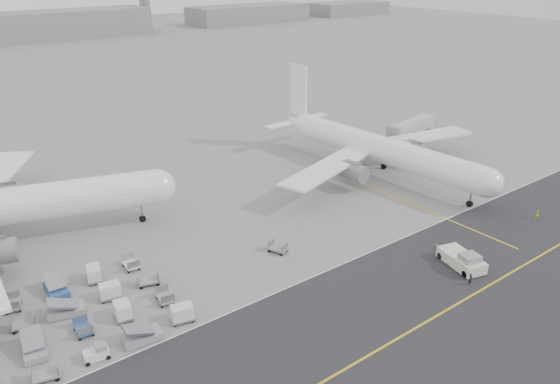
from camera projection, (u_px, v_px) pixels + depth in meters
ground at (298, 272)px, 75.14m from camera, size 700.00×700.00×0.00m
taxiway at (426, 322)px, 64.83m from camera, size 220.00×59.00×0.03m
horizon_buildings at (25, 41)px, 281.43m from camera, size 520.00×28.00×28.00m
control_tower at (144, 1)px, 317.69m from camera, size 7.00×7.00×31.25m
airliner_b at (377, 148)px, 107.45m from camera, size 52.69×53.39×18.40m
pushback_tug at (462, 260)px, 76.00m from camera, size 5.01×9.24×2.61m
jet_bridge at (412, 128)px, 123.08m from camera, size 16.92×5.96×6.31m
gse_cluster at (75, 323)px, 64.61m from camera, size 32.42×27.40×2.17m
stray_dolly at (278, 252)px, 80.21m from camera, size 2.50×3.08×1.64m
ground_crew_a at (470, 280)px, 71.79m from camera, size 0.62×0.42×1.68m
ground_crew_b at (537, 215)px, 89.93m from camera, size 0.95×0.86×1.59m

